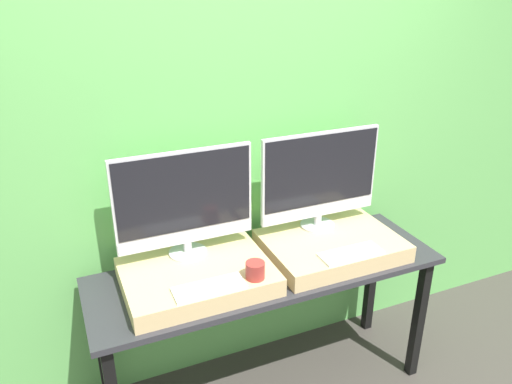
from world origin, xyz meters
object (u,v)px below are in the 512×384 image
(mug, at_px, (255,270))
(keyboard_right, at_px, (351,253))
(monitor_right, at_px, (320,178))
(monitor_left, at_px, (185,201))
(keyboard_left, at_px, (209,288))

(mug, height_order, keyboard_right, mug)
(monitor_right, bearing_deg, mug, -147.42)
(monitor_left, distance_m, monitor_right, 0.72)
(mug, bearing_deg, keyboard_left, 180.00)
(monitor_left, distance_m, mug, 0.46)
(mug, relative_size, monitor_right, 0.13)
(monitor_right, distance_m, keyboard_right, 0.42)
(keyboard_right, bearing_deg, mug, 180.00)
(monitor_left, height_order, monitor_right, same)
(monitor_left, bearing_deg, keyboard_right, -24.11)
(monitor_left, xyz_separation_m, keyboard_left, (0.00, -0.32, -0.27))
(monitor_left, bearing_deg, monitor_right, 0.00)
(keyboard_left, bearing_deg, monitor_right, 24.11)
(keyboard_left, distance_m, keyboard_right, 0.72)
(monitor_left, bearing_deg, mug, -56.19)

